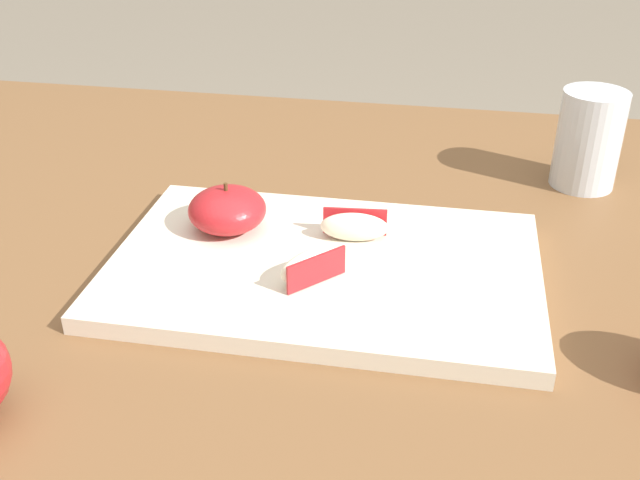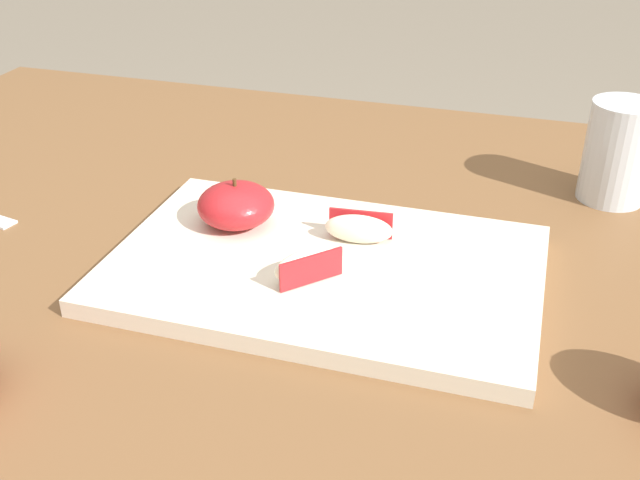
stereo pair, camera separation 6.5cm
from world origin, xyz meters
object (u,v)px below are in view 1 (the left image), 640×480
at_px(apple_wedge_right, 312,265).
at_px(drinking_glass_water, 589,139).
at_px(cutting_board, 320,268).
at_px(apple_wedge_left, 354,226).
at_px(apple_half_skin_up, 227,210).

relative_size(apple_wedge_right, drinking_glass_water, 0.56).
bearing_deg(drinking_glass_water, cutting_board, -136.33).
xyz_separation_m(cutting_board, apple_wedge_left, (0.02, 0.04, 0.02)).
height_order(apple_wedge_left, apple_wedge_right, same).
bearing_deg(apple_wedge_left, apple_wedge_right, -108.90).
bearing_deg(apple_wedge_right, apple_half_skin_up, 142.77).
xyz_separation_m(cutting_board, apple_half_skin_up, (-0.09, 0.04, 0.03)).
distance_m(cutting_board, apple_half_skin_up, 0.11).
distance_m(apple_wedge_left, apple_wedge_right, 0.08).
distance_m(apple_half_skin_up, apple_wedge_right, 0.12).
bearing_deg(cutting_board, drinking_glass_water, 43.67).
height_order(apple_half_skin_up, apple_wedge_left, apple_half_skin_up).
relative_size(apple_half_skin_up, apple_wedge_right, 1.22).
relative_size(apple_wedge_left, drinking_glass_water, 0.60).
xyz_separation_m(apple_half_skin_up, apple_wedge_left, (0.12, 0.00, -0.01)).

